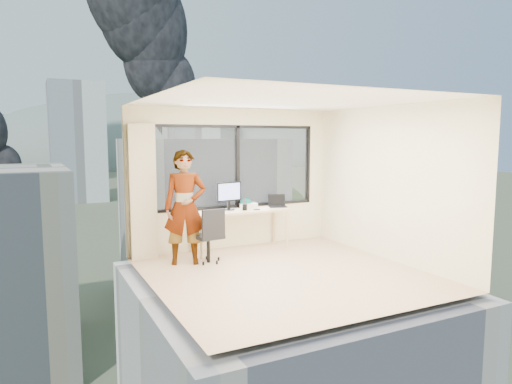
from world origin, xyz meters
TOP-DOWN VIEW (x-y plane):
  - floor at (0.00, 0.00)m, footprint 4.00×4.00m
  - ceiling at (0.00, 0.00)m, footprint 4.00×4.00m
  - wall_front at (0.00, -2.00)m, footprint 4.00×0.01m
  - wall_left at (-2.00, 0.00)m, footprint 0.01×4.00m
  - wall_right at (2.00, 0.00)m, footprint 0.01×4.00m
  - window_wall at (0.05, 2.00)m, footprint 3.30×0.16m
  - curtain at (-1.72, 1.88)m, footprint 0.45×0.14m
  - desk at (0.00, 1.66)m, footprint 1.80×0.60m
  - chair at (-0.83, 1.12)m, footprint 0.53×0.53m
  - person at (-1.18, 1.22)m, footprint 0.78×0.62m
  - monitor at (-0.18, 1.76)m, footprint 0.54×0.21m
  - game_console at (0.27, 1.92)m, footprint 0.39×0.35m
  - laptop at (0.80, 1.68)m, footprint 0.42×0.44m
  - cellphone at (0.28, 1.53)m, footprint 0.13×0.07m
  - pen_cup at (0.07, 1.60)m, footprint 0.10×0.10m
  - handbag at (0.21, 1.87)m, footprint 0.27×0.19m
  - exterior_ground at (0.00, 120.00)m, footprint 400.00×400.00m
  - near_bldg_b at (12.00, 38.00)m, footprint 14.00×13.00m
  - near_bldg_c at (30.00, 28.00)m, footprint 12.00×10.00m
  - far_tower_b at (8.00, 120.00)m, footprint 13.00×13.00m
  - far_tower_c at (45.00, 140.00)m, footprint 15.00×15.00m
  - hill_b at (100.00, 320.00)m, footprint 300.00×220.00m
  - tree_b at (4.00, 18.00)m, footprint 7.60×7.60m
  - tree_c at (22.00, 40.00)m, footprint 8.40×8.40m
  - smoke_plume_b at (55.00, 170.00)m, footprint 30.00×18.00m

SIDE VIEW (x-z plane):
  - exterior_ground at x=0.00m, z-range -14.02..-13.98m
  - hill_b at x=100.00m, z-range -62.00..34.00m
  - tree_b at x=4.00m, z-range -14.00..-5.00m
  - near_bldg_c at x=30.00m, z-range -14.00..-4.00m
  - tree_c at x=22.00m, z-range -14.00..-4.00m
  - near_bldg_b at x=12.00m, z-range -14.00..2.00m
  - far_tower_c at x=45.00m, z-range -14.00..12.00m
  - floor at x=0.00m, z-range -0.01..0.01m
  - desk at x=0.00m, z-range 0.00..0.75m
  - chair at x=-0.83m, z-range 0.00..0.94m
  - cellphone at x=0.28m, z-range 0.75..0.76m
  - game_console at x=0.27m, z-range 0.75..0.83m
  - pen_cup at x=0.07m, z-range 0.75..0.86m
  - handbag at x=0.21m, z-range 0.75..0.94m
  - laptop at x=0.80m, z-range 0.75..0.96m
  - person at x=-1.18m, z-range 0.00..1.87m
  - far_tower_b at x=8.00m, z-range -14.00..16.00m
  - monitor at x=-0.18m, z-range 0.75..1.28m
  - curtain at x=-1.72m, z-range 0.00..2.30m
  - wall_front at x=0.00m, z-range 0.00..2.60m
  - wall_left at x=-2.00m, z-range 0.00..2.60m
  - wall_right at x=2.00m, z-range 0.00..2.60m
  - window_wall at x=0.05m, z-range 0.75..2.30m
  - ceiling at x=0.00m, z-range 2.60..2.60m
  - smoke_plume_b at x=55.00m, z-range -8.00..62.00m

